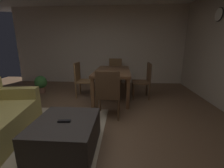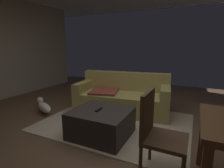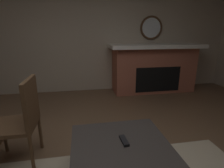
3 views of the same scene
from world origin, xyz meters
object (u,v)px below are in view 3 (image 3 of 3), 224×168
dining_chair_west (22,117)px  fireplace (154,68)px  tv_remote (124,141)px  ottoman_coffee_table (120,163)px  round_wall_mirror (151,28)px

dining_chair_west → fireplace: bearing=-138.0°
tv_remote → dining_chair_west: (0.98, -0.47, 0.09)m
ottoman_coffee_table → round_wall_mirror: bearing=-115.9°
dining_chair_west → ottoman_coffee_table: bearing=153.2°
dining_chair_west → tv_remote: bearing=154.5°
round_wall_mirror → tv_remote: size_ratio=3.46×
ottoman_coffee_table → tv_remote: tv_remote is taller
round_wall_mirror → ottoman_coffee_table: 3.43m
fireplace → dining_chair_west: (2.34, 2.10, -0.04)m
fireplace → round_wall_mirror: bearing=-90.0°
ottoman_coffee_table → tv_remote: size_ratio=5.43×
ottoman_coffee_table → dining_chair_west: (0.95, -0.48, 0.31)m
round_wall_mirror → dining_chair_west: round_wall_mirror is taller
round_wall_mirror → dining_chair_west: 3.47m
round_wall_mirror → ottoman_coffee_table: (1.39, 2.86, -1.26)m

